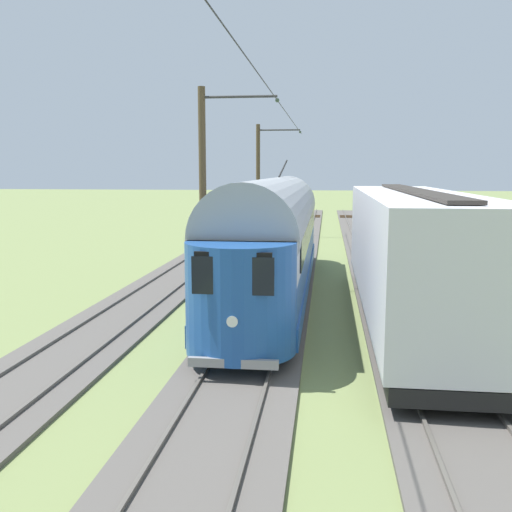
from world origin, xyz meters
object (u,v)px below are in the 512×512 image
object	(u,v)px
vintage_streetcar	(273,235)
boxcar_adjacent	(412,253)
catenary_pole_foreground	(259,178)
catenary_pole_mid_near	(205,184)

from	to	relation	value
vintage_streetcar	boxcar_adjacent	distance (m)	5.59
boxcar_adjacent	catenary_pole_foreground	size ratio (longest dim) A/B	1.85
catenary_pole_foreground	catenary_pole_mid_near	bearing A→B (deg)	90.00
catenary_pole_foreground	boxcar_adjacent	bearing A→B (deg)	107.52
vintage_streetcar	catenary_pole_mid_near	bearing A→B (deg)	-26.96
boxcar_adjacent	catenary_pole_mid_near	bearing A→B (deg)	-33.88
boxcar_adjacent	catenary_pole_foreground	bearing A→B (deg)	-72.48
vintage_streetcar	boxcar_adjacent	xyz separation A→B (m)	(-4.42, 3.42, -0.10)
catenary_pole_foreground	vintage_streetcar	bearing A→B (deg)	98.19
catenary_pole_foreground	catenary_pole_mid_near	world-z (taller)	same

